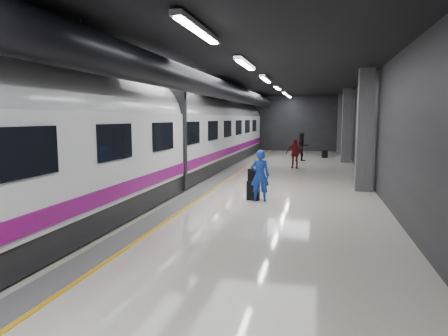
# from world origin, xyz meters

# --- Properties ---
(ground) EXTENTS (40.00, 40.00, 0.00)m
(ground) POSITION_xyz_m (0.00, 0.00, 0.00)
(ground) COLOR silver
(ground) RESTS_ON ground
(platform_hall) EXTENTS (10.02, 40.02, 4.51)m
(platform_hall) POSITION_xyz_m (-0.29, 0.96, 3.54)
(platform_hall) COLOR black
(platform_hall) RESTS_ON ground
(train) EXTENTS (3.05, 38.00, 4.05)m
(train) POSITION_xyz_m (-3.25, -0.00, 2.07)
(train) COLOR black
(train) RESTS_ON ground
(traveler_main) EXTENTS (0.66, 0.48, 1.69)m
(traveler_main) POSITION_xyz_m (1.07, -0.82, 0.85)
(traveler_main) COLOR #193BBB
(traveler_main) RESTS_ON ground
(suitcase_main) EXTENTS (0.42, 0.30, 0.64)m
(suitcase_main) POSITION_xyz_m (0.84, -0.68, 0.32)
(suitcase_main) COLOR black
(suitcase_main) RESTS_ON ground
(shoulder_bag) EXTENTS (0.32, 0.21, 0.39)m
(shoulder_bag) POSITION_xyz_m (0.81, -0.65, 0.84)
(shoulder_bag) COLOR black
(shoulder_bag) RESTS_ON suitcase_main
(traveler_far_a) EXTENTS (1.10, 1.01, 1.82)m
(traveler_far_a) POSITION_xyz_m (1.90, 11.97, 0.91)
(traveler_far_a) COLOR black
(traveler_far_a) RESTS_ON ground
(traveler_far_b) EXTENTS (0.95, 0.44, 1.59)m
(traveler_far_b) POSITION_xyz_m (1.66, 8.36, 0.79)
(traveler_far_b) COLOR maroon
(traveler_far_b) RESTS_ON ground
(suitcase_far) EXTENTS (0.42, 0.35, 0.52)m
(suitcase_far) POSITION_xyz_m (3.34, 14.49, 0.26)
(suitcase_far) COLOR black
(suitcase_far) RESTS_ON ground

